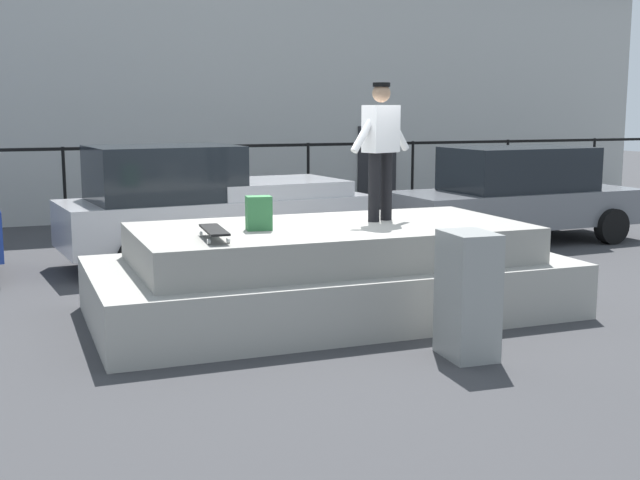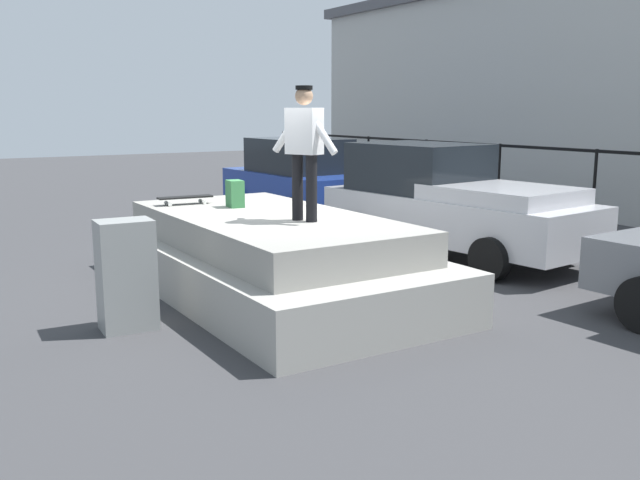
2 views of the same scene
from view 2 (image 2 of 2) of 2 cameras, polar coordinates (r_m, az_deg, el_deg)
ground_plane at (r=9.80m, az=-2.22°, el=-3.76°), size 60.00×60.00×0.00m
concrete_ledge at (r=9.37m, az=-4.23°, el=-1.41°), size 5.55×2.76×1.06m
skateboarder at (r=8.63m, az=-1.30°, el=7.91°), size 0.95×0.45×1.66m
skateboard at (r=10.42m, az=-11.00°, el=3.43°), size 0.27×0.81×0.12m
backpack at (r=10.01m, az=-6.99°, el=3.79°), size 0.30×0.23×0.39m
car_blue_sedan_near at (r=16.02m, az=-1.76°, el=5.15°), size 4.11×2.26×1.79m
car_silver_pickup_mid at (r=11.91m, az=10.39°, el=3.18°), size 4.95×2.37×1.86m
utility_box at (r=8.03m, az=-15.61°, el=-2.80°), size 0.47×0.62×1.24m
fence_row at (r=13.92m, az=21.64°, el=4.96°), size 24.06×0.06×1.72m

